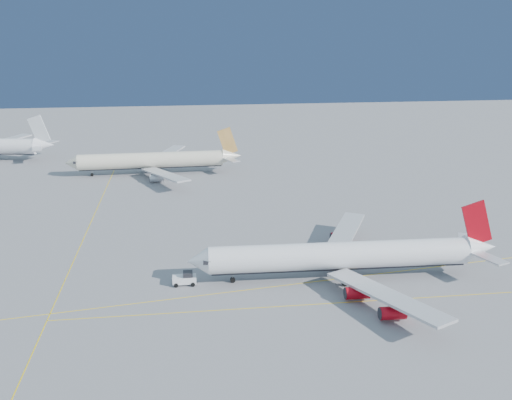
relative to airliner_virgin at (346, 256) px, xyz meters
The scene contains 5 objects.
ground 15.19m from the airliner_virgin, 164.90° to the left, with size 500.00×500.00×0.00m, color slate.
taxiway_lines 30.78m from the airliner_virgin, 160.59° to the left, with size 118.86×140.00×0.02m.
airliner_virgin is the anchor object (origin of this frame).
airliner_etihad 95.44m from the airliner_virgin, 114.62° to the left, with size 57.32×53.04×14.98m.
pushback_tug 31.18m from the airliner_virgin, behind, with size 4.49×2.78×2.52m.
Camera 1 is at (-16.32, -102.46, 47.11)m, focal length 40.00 mm.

